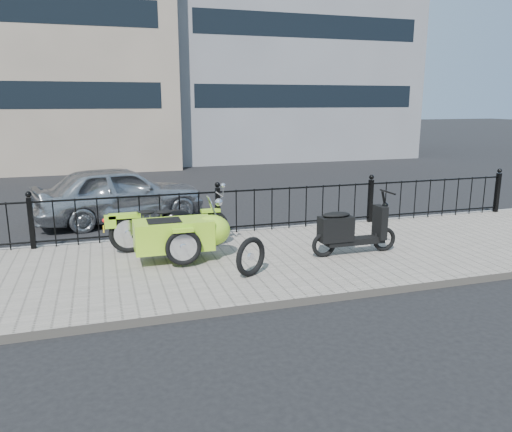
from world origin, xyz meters
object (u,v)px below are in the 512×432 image
object	(u,v)px
scooter	(349,231)
sedan_car	(120,193)
spare_tire	(251,257)
motorcycle_sidecar	(183,232)

from	to	relation	value
scooter	sedan_car	size ratio (longest dim) A/B	0.42
spare_tire	sedan_car	world-z (taller)	sedan_car
motorcycle_sidecar	spare_tire	bearing A→B (deg)	-55.15
scooter	motorcycle_sidecar	bearing A→B (deg)	166.73
motorcycle_sidecar	scooter	bearing A→B (deg)	-13.27
scooter	spare_tire	world-z (taller)	scooter
motorcycle_sidecar	spare_tire	distance (m)	1.50
motorcycle_sidecar	scooter	xyz separation A→B (m)	(2.83, -0.67, -0.04)
motorcycle_sidecar	sedan_car	bearing A→B (deg)	103.38
scooter	sedan_car	distance (m)	5.74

